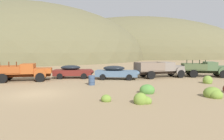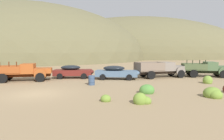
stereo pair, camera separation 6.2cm
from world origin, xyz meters
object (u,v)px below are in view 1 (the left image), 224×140
object	(u,v)px
car_chalk_blue	(118,72)
truck_primer_gray	(165,69)
truck_oxide_orange	(27,72)
truck_weathered_green	(209,69)
oil_drum_foreground	(92,80)
car_oxblood	(74,71)

from	to	relation	value
car_chalk_blue	truck_primer_gray	bearing A→B (deg)	22.03
truck_oxide_orange	truck_weathered_green	bearing A→B (deg)	-3.30
truck_oxide_orange	car_chalk_blue	xyz separation A→B (m)	(9.82, 1.38, -0.18)
car_chalk_blue	truck_primer_gray	distance (m)	6.11
car_chalk_blue	truck_weathered_green	world-z (taller)	truck_weathered_green
car_chalk_blue	oil_drum_foreground	xyz separation A→B (m)	(-2.55, -3.98, -0.36)
truck_weathered_green	truck_oxide_orange	bearing A→B (deg)	-162.57
truck_primer_gray	truck_weathered_green	bearing A→B (deg)	-12.09
truck_oxide_orange	car_oxblood	distance (m)	5.17
car_chalk_blue	truck_primer_gray	xyz separation A→B (m)	(5.82, 1.82, 0.20)
car_oxblood	truck_primer_gray	bearing A→B (deg)	0.81
car_oxblood	truck_primer_gray	distance (m)	11.09
car_oxblood	truck_weathered_green	bearing A→B (deg)	1.31
car_oxblood	truck_weathered_green	xyz separation A→B (m)	(16.80, 1.41, 0.18)
truck_primer_gray	car_chalk_blue	bearing A→B (deg)	179.51
car_oxblood	truck_primer_gray	size ratio (longest dim) A/B	0.71
car_chalk_blue	truck_weathered_green	xyz separation A→B (m)	(11.57, 2.40, 0.18)
truck_oxide_orange	truck_primer_gray	xyz separation A→B (m)	(15.65, 3.20, 0.02)
car_oxblood	truck_oxide_orange	bearing A→B (deg)	-156.19
car_chalk_blue	oil_drum_foreground	bearing A→B (deg)	-118.00
car_oxblood	truck_weathered_green	distance (m)	16.86
car_oxblood	oil_drum_foreground	world-z (taller)	car_oxblood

